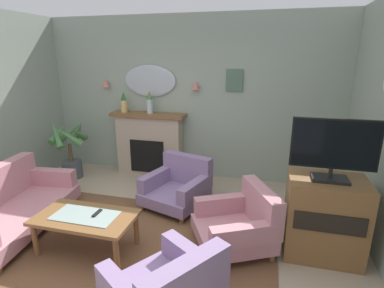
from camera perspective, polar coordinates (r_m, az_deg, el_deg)
floor at (r=3.56m, az=-12.79°, el=-21.95°), size 6.21×6.28×0.10m
wall_back at (r=5.37m, az=-0.60°, el=8.66°), size 6.21×0.10×2.82m
patterned_rug at (r=3.67m, az=-11.35°, el=-19.47°), size 3.20×2.40×0.01m
fireplace at (r=5.56m, az=-8.12°, el=-0.08°), size 1.36×0.36×1.16m
mantel_vase_left at (r=5.56m, az=-12.88°, el=7.72°), size 0.12×0.12×0.37m
mantel_vase_centre at (r=5.35m, az=-8.08°, el=7.91°), size 0.10×0.10×0.41m
wall_mirror at (r=5.48m, az=-8.03°, el=11.82°), size 0.96×0.06×0.56m
wall_sconce_left at (r=5.82m, az=-16.11°, el=11.11°), size 0.14×0.14×0.14m
wall_sconce_right at (r=5.18m, az=0.67°, el=11.15°), size 0.14×0.14×0.14m
framed_picture at (r=5.11m, az=8.09°, el=11.93°), size 0.28×0.03×0.36m
coffee_table at (r=3.63m, az=-19.61°, el=-13.51°), size 1.10×0.60×0.45m
tv_remote at (r=3.59m, az=-17.63°, el=-12.47°), size 0.04×0.16×0.02m
floral_couch at (r=4.49m, az=-31.78°, el=-10.09°), size 1.07×1.80×0.76m
armchair_beside_couch at (r=3.59m, az=9.16°, el=-14.55°), size 1.09×1.09×0.71m
armchair_in_corner at (r=4.45m, az=-2.58°, el=-7.91°), size 1.01×1.02×0.71m
tv_cabinet at (r=3.65m, az=23.83°, el=-12.67°), size 0.80×0.57×0.90m
tv_flatscreen at (r=3.33m, az=25.45°, el=-0.74°), size 0.84×0.24×0.65m
potted_plant_tall_palm at (r=5.78m, az=-22.19°, el=-0.87°), size 0.66×0.67×1.06m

